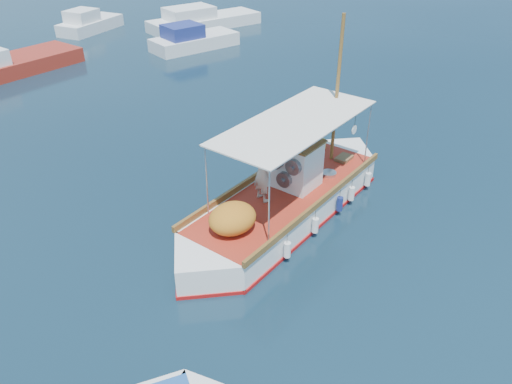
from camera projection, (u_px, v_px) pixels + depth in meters
ground at (281, 230)px, 15.06m from camera, size 160.00×160.00×0.00m
fishing_caique at (285, 201)px, 15.48m from camera, size 9.35×4.28×5.89m
bg_boat_ne at (192, 41)px, 31.70m from camera, size 5.55×2.23×1.80m
bg_boat_e at (202, 21)px, 36.33m from camera, size 8.42×2.85×1.80m
bg_boat_far_n at (89, 24)px, 35.50m from camera, size 5.29×4.02×1.80m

